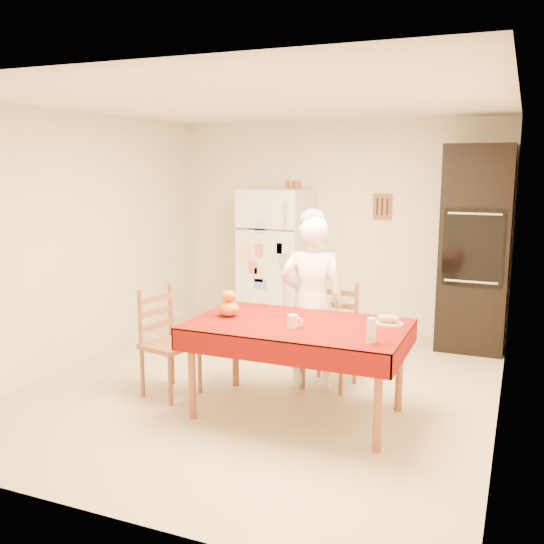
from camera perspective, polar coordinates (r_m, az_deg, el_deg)
The scene contains 17 objects.
floor at distance 5.62m, azimuth -0.77°, elevation -10.65°, with size 4.50×4.50×0.00m, color #C5B48E.
room_shell at distance 5.27m, azimuth -0.79°, elevation 6.07°, with size 4.02×4.52×2.51m.
refrigerator at distance 7.33m, azimuth 0.38°, elevation 1.18°, with size 0.75×0.74×1.70m.
oven_cabinet at distance 6.82m, azimuth 18.57°, elevation 2.09°, with size 0.70×0.62×2.20m.
dining_table at distance 4.80m, azimuth 2.43°, elevation -5.63°, with size 1.70×1.00×0.76m.
chair_far at distance 5.54m, azimuth 5.74°, elevation -5.49°, with size 0.46×0.44×0.95m.
chair_left at distance 5.38m, azimuth -10.03°, elevation -6.07°, with size 0.49×0.50×0.95m.
seated_woman at distance 5.35m, azimuth 3.76°, elevation -3.01°, with size 0.57×0.37×1.56m, color white.
coffee_mug at distance 4.65m, azimuth 1.95°, elevation -4.66°, with size 0.08×0.08×0.10m, color white.
pumpkin_lower at distance 5.00m, azimuth -4.08°, elevation -3.45°, with size 0.17×0.17×0.13m, color #E24F05.
pumpkin_upper at distance 4.97m, azimuth -4.10°, elevation -2.22°, with size 0.12×0.12×0.09m, color #E95605.
wine_glass at distance 4.32m, azimuth 9.33°, elevation -5.42°, with size 0.07×0.07×0.18m, color silver.
bread_plate at distance 4.82m, azimuth 10.86°, elevation -4.79°, with size 0.24×0.24×0.02m, color silver.
bread_loaf at distance 4.81m, azimuth 10.88°, elevation -4.32°, with size 0.18×0.10×0.06m, color #9D774D.
spice_jar_left at distance 7.24m, azimuth 1.50°, elevation 8.23°, with size 0.05×0.05×0.10m, color brown.
spice_jar_mid at distance 7.21m, azimuth 2.05°, elevation 8.22°, with size 0.05×0.05×0.10m, color brown.
spice_jar_right at distance 7.19m, azimuth 2.55°, elevation 8.21°, with size 0.05×0.05×0.10m, color brown.
Camera 1 is at (2.09, -4.82, 2.01)m, focal length 40.00 mm.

